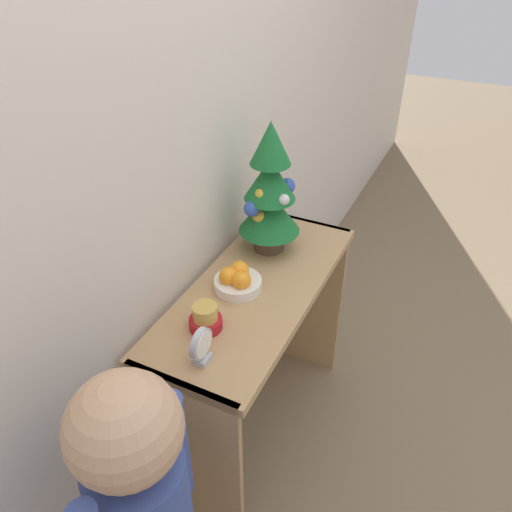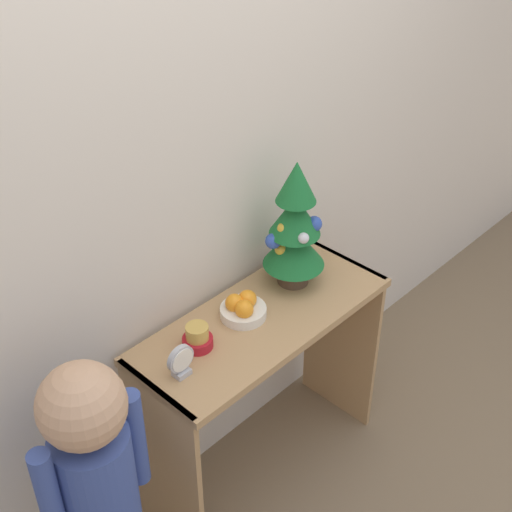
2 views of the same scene
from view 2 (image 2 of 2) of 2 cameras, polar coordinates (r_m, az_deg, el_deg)
The scene contains 8 objects.
ground_plane at distance 2.95m, azimuth 3.37°, elevation -18.41°, with size 12.00×12.00×0.00m, color #7A664C.
back_wall at distance 2.35m, azimuth -3.74°, elevation 6.54°, with size 7.00×0.05×2.50m, color beige.
console_table at distance 2.60m, azimuth 0.50°, elevation -8.30°, with size 0.97×0.39×0.79m.
mini_tree at distance 2.49m, azimuth 3.11°, elevation 2.38°, with size 0.22×0.22×0.49m.
fruit_bowl at distance 2.44m, azimuth -1.07°, elevation -4.19°, with size 0.16×0.16×0.09m.
singing_bowl at distance 2.33m, azimuth -4.71°, elevation -6.55°, with size 0.10×0.10×0.08m.
desk_clock at distance 2.23m, azimuth -6.03°, elevation -8.40°, with size 0.09×0.04×0.11m.
child_figure at distance 2.14m, azimuth -12.72°, elevation -16.66°, with size 0.35×0.24×1.11m.
Camera 2 is at (-1.38, -1.10, 2.36)m, focal length 50.00 mm.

